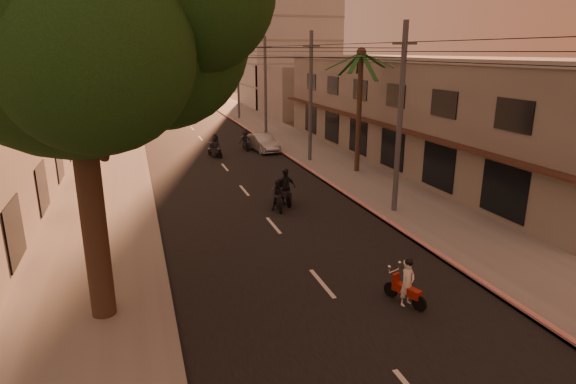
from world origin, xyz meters
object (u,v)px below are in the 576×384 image
Objects in this scene: scooter_red at (407,284)px; scooter_far_a at (215,147)px; scooter_mid_b at (285,188)px; scooter_far_b at (245,140)px; scooter_mid_a at (279,196)px; palm_tree at (361,60)px; parked_car at (263,143)px; broadleaf_tree at (86,18)px.

scooter_far_a is (-2.04, 23.54, 0.11)m from scooter_red.
scooter_far_b is (1.22, 14.50, -0.07)m from scooter_mid_b.
scooter_red is 0.95× the size of scooter_mid_a.
palm_tree is at bearing 48.97° from scooter_red.
scooter_far_a reaches higher than parked_car.
scooter_mid_a is (-7.13, -5.93, -6.40)m from palm_tree.
scooter_mid_a is 0.39× the size of parked_car.
scooter_mid_b is (-0.48, 11.07, 0.14)m from scooter_red.
parked_car is (2.43, 13.70, -0.17)m from scooter_mid_b.
broadleaf_tree is 13.36m from scooter_mid_a.
broadleaf_tree is 26.27m from scooter_far_b.
broadleaf_tree is at bearing -132.52° from scooter_mid_b.
scooter_red is 0.37× the size of parked_car.
scooter_far_a is at bearing 72.88° from broadleaf_tree.
scooter_mid_a is at bearing 75.68° from scooter_red.
scooter_mid_b is 0.46× the size of parked_car.
palm_tree is 4.54× the size of scooter_far_a.
scooter_far_a reaches higher than scooter_mid_a.
parked_car is (3.98, 1.23, -0.14)m from scooter_far_a.
scooter_far_a reaches higher than scooter_red.
palm_tree is (14.61, 13.86, -1.33)m from broadleaf_tree.
scooter_far_a is 3.44m from scooter_far_b.
scooter_red is (8.60, -2.25, -7.76)m from broadleaf_tree.
scooter_mid_a is at bearing -109.48° from scooter_far_a.
broadleaf_tree is 6.90× the size of scooter_far_b.
parked_car is (-4.07, 8.67, -6.47)m from palm_tree.
parked_car is (10.54, 22.53, -7.80)m from broadleaf_tree.
scooter_mid_a is at bearing 46.63° from broadleaf_tree.
scooter_red is 0.82× the size of scooter_mid_b.
scooter_far_b is at bearing 139.24° from parked_car.
palm_tree is at bearing -66.17° from scooter_far_a.
broadleaf_tree is 20.18m from palm_tree.
scooter_mid_b is at bearing 71.95° from scooter_red.
palm_tree is 10.35m from scooter_mid_b.
scooter_mid_b reaches higher than scooter_red.
scooter_red is (-6.02, -16.10, -6.43)m from palm_tree.
palm_tree is at bearing 43.48° from broadleaf_tree.
scooter_mid_a is 0.96× the size of scooter_far_b.
scooter_far_b is (2.77, 2.03, -0.04)m from scooter_far_a.
broadleaf_tree reaches higher than parked_car.
scooter_far_b is at bearing 90.89° from scooter_mid_a.
scooter_mid_b is (-6.50, -5.03, -6.30)m from palm_tree.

